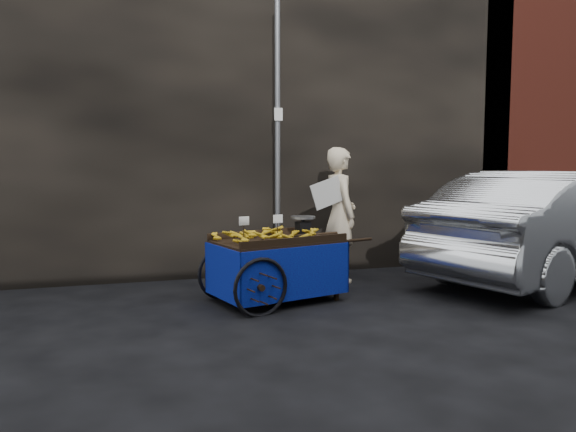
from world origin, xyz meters
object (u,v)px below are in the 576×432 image
object	(u,v)px
plastic_bag	(323,279)
parked_car	(558,226)
banana_cart	(274,247)
vendor	(340,214)

from	to	relation	value
plastic_bag	parked_car	xyz separation A→B (m)	(3.44, -0.47, 0.66)
banana_cart	vendor	world-z (taller)	vendor
plastic_bag	vendor	bearing A→B (deg)	46.44
vendor	plastic_bag	size ratio (longest dim) A/B	6.58
banana_cart	vendor	bearing A→B (deg)	21.61
vendor	parked_car	bearing A→B (deg)	-107.81
vendor	banana_cart	bearing A→B (deg)	125.75
plastic_bag	banana_cart	bearing A→B (deg)	-149.44
vendor	plastic_bag	bearing A→B (deg)	135.44
banana_cart	parked_car	world-z (taller)	parked_car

